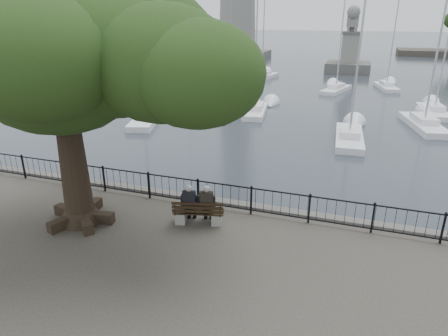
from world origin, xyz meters
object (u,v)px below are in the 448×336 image
at_px(tree, 83,53).
at_px(lion_monument, 349,56).
at_px(person_left, 190,205).
at_px(bench, 199,215).
at_px(person_right, 207,205).

bearing_deg(tree, lion_monument, 83.65).
xyz_separation_m(person_left, tree, (-2.76, -1.02, 4.87)).
bearing_deg(bench, person_left, 176.26).
xyz_separation_m(tree, lion_monument, (5.53, 49.68, -4.33)).
xyz_separation_m(bench, lion_monument, (2.47, 48.69, 0.88)).
relative_size(bench, lion_monument, 0.20).
xyz_separation_m(bench, person_right, (0.25, 0.17, 0.34)).
bearing_deg(tree, person_right, 19.34).
bearing_deg(bench, tree, -161.98).
bearing_deg(person_left, person_right, 14.78).
bearing_deg(person_right, bench, -146.54).
bearing_deg(lion_monument, person_left, -93.26).
bearing_deg(tree, bench, 18.02).
xyz_separation_m(person_left, person_right, (0.56, 0.15, 0.00)).
relative_size(tree, lion_monument, 1.17).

